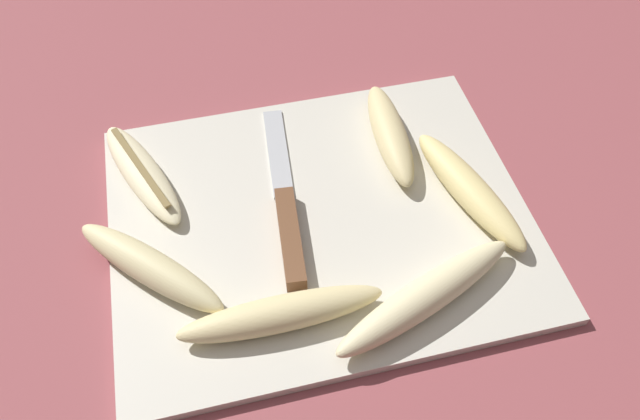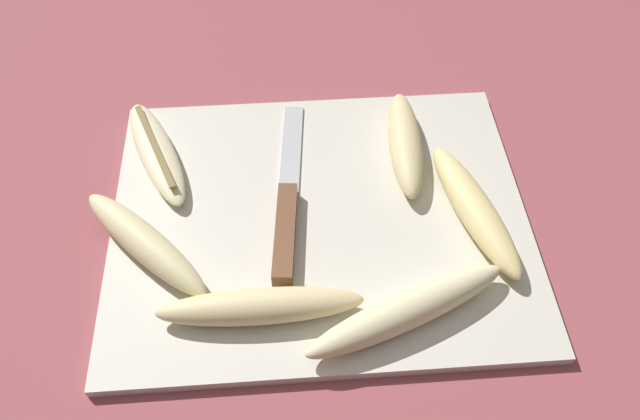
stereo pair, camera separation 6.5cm
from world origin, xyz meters
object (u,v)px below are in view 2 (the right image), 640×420
object	(u,v)px
banana_pale_long	(157,152)
banana_golden_short	(475,209)
banana_soft_right	(144,243)
banana_mellow_near	(405,143)
knife	(286,216)
banana_cream_curved	(407,310)
banana_ripe_center	(260,306)

from	to	relation	value
banana_pale_long	banana_golden_short	bearing A→B (deg)	-17.89
banana_soft_right	banana_mellow_near	size ratio (longest dim) A/B	0.95
banana_soft_right	banana_pale_long	size ratio (longest dim) A/B	0.88
banana_golden_short	banana_pale_long	distance (m)	0.35
banana_soft_right	banana_pale_long	world-z (taller)	banana_soft_right
knife	banana_pale_long	distance (m)	0.17
knife	banana_cream_curved	xyz separation A→B (m)	(0.11, -0.12, 0.01)
banana_cream_curved	banana_soft_right	distance (m)	0.26
banana_pale_long	banana_mellow_near	distance (m)	0.28
banana_cream_curved	banana_golden_short	distance (m)	0.14
banana_ripe_center	banana_cream_curved	bearing A→B (deg)	-5.93
banana_cream_curved	banana_mellow_near	bearing A→B (deg)	81.66
banana_soft_right	banana_mellow_near	world-z (taller)	same
banana_ripe_center	banana_pale_long	size ratio (longest dim) A/B	1.13
banana_mellow_near	knife	bearing A→B (deg)	-147.62
banana_cream_curved	banana_ripe_center	distance (m)	0.14
banana_ripe_center	banana_pale_long	world-z (taller)	banana_ripe_center
banana_cream_curved	banana_soft_right	xyz separation A→B (m)	(-0.25, 0.09, 0.00)
banana_mellow_near	banana_golden_short	bearing A→B (deg)	-59.38
banana_pale_long	banana_mellow_near	world-z (taller)	banana_mellow_near
banana_soft_right	banana_pale_long	distance (m)	0.13
banana_golden_short	banana_mellow_near	xyz separation A→B (m)	(-0.06, 0.10, 0.00)
banana_soft_right	banana_pale_long	bearing A→B (deg)	90.20
banana_golden_short	banana_pale_long	size ratio (longest dim) A/B	1.07
banana_soft_right	banana_golden_short	xyz separation A→B (m)	(0.34, 0.02, -0.00)
banana_soft_right	knife	bearing A→B (deg)	11.72
knife	banana_ripe_center	xyz separation A→B (m)	(-0.03, -0.11, 0.01)
banana_ripe_center	banana_soft_right	bearing A→B (deg)	145.35
banana_golden_short	banana_soft_right	bearing A→B (deg)	-176.76
banana_cream_curved	banana_pale_long	bearing A→B (deg)	138.48
banana_soft_right	banana_ripe_center	bearing A→B (deg)	-34.65
banana_mellow_near	banana_ripe_center	bearing A→B (deg)	-130.34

